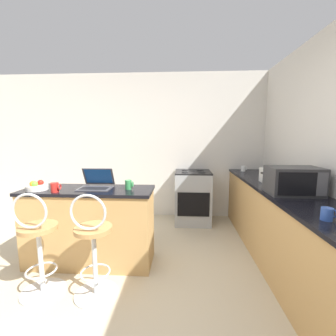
{
  "coord_description": "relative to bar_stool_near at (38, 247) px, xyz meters",
  "views": [
    {
      "loc": [
        0.61,
        -1.52,
        1.49
      ],
      "look_at": [
        0.4,
        1.95,
        0.99
      ],
      "focal_mm": 24.0,
      "sensor_mm": 36.0,
      "label": 1
    }
  ],
  "objects": [
    {
      "name": "ground_plane",
      "position": [
        0.71,
        -0.36,
        -0.47
      ],
      "size": [
        20.0,
        20.0,
        0.0
      ],
      "primitive_type": "plane",
      "color": "#BCAD8E"
    },
    {
      "name": "wall_back",
      "position": [
        0.71,
        2.25,
        0.83
      ],
      "size": [
        12.0,
        0.06,
        2.6
      ],
      "color": "silver",
      "rests_on": "ground_plane"
    },
    {
      "name": "breakfast_bar",
      "position": [
        0.26,
        0.56,
        -0.02
      ],
      "size": [
        1.46,
        0.51,
        0.89
      ],
      "color": "tan",
      "rests_on": "ground_plane"
    },
    {
      "name": "counter_right",
      "position": [
        2.49,
        0.68,
        -0.02
      ],
      "size": [
        0.61,
        3.12,
        0.89
      ],
      "color": "tan",
      "rests_on": "ground_plane"
    },
    {
      "name": "bar_stool_near",
      "position": [
        0.0,
        0.0,
        0.0
      ],
      "size": [
        0.4,
        0.4,
        1.0
      ],
      "color": "silver",
      "rests_on": "ground_plane"
    },
    {
      "name": "bar_stool_far",
      "position": [
        0.52,
        0.0,
        0.0
      ],
      "size": [
        0.4,
        0.4,
        1.0
      ],
      "color": "silver",
      "rests_on": "ground_plane"
    },
    {
      "name": "laptop",
      "position": [
        0.34,
        0.61,
        0.48
      ],
      "size": [
        0.36,
        0.3,
        0.22
      ],
      "color": "#47474C",
      "rests_on": "breakfast_bar"
    },
    {
      "name": "microwave",
      "position": [
        2.46,
        0.45,
        0.57
      ],
      "size": [
        0.5,
        0.34,
        0.28
      ],
      "color": "#2D2D30",
      "rests_on": "counter_right"
    },
    {
      "name": "toaster",
      "position": [
        2.47,
        1.01,
        0.52
      ],
      "size": [
        0.25,
        0.26,
        0.19
      ],
      "color": "silver",
      "rests_on": "counter_right"
    },
    {
      "name": "stove_range",
      "position": [
        1.52,
        1.91,
        -0.02
      ],
      "size": [
        0.6,
        0.6,
        0.9
      ],
      "color": "#9EA3A8",
      "rests_on": "ground_plane"
    },
    {
      "name": "mug_green",
      "position": [
        0.73,
        0.56,
        0.48
      ],
      "size": [
        0.09,
        0.07,
        0.1
      ],
      "color": "#338447",
      "rests_on": "breakfast_bar"
    },
    {
      "name": "fruit_bowl",
      "position": [
        -0.28,
        0.47,
        0.46
      ],
      "size": [
        0.23,
        0.23,
        0.11
      ],
      "color": "silver",
      "rests_on": "breakfast_bar"
    },
    {
      "name": "storage_jar",
      "position": [
        2.66,
        0.8,
        0.51
      ],
      "size": [
        0.11,
        0.11,
        0.16
      ],
      "color": "silver",
      "rests_on": "counter_right"
    },
    {
      "name": "mug_blue",
      "position": [
        2.35,
        -0.29,
        0.47
      ],
      "size": [
        0.1,
        0.08,
        0.09
      ],
      "color": "#2D51AD",
      "rests_on": "counter_right"
    },
    {
      "name": "mug_white",
      "position": [
        2.38,
        1.98,
        0.47
      ],
      "size": [
        0.09,
        0.08,
        0.09
      ],
      "color": "white",
      "rests_on": "counter_right"
    },
    {
      "name": "mug_red",
      "position": [
        -0.03,
        0.39,
        0.48
      ],
      "size": [
        0.1,
        0.08,
        0.1
      ],
      "color": "red",
      "rests_on": "breakfast_bar"
    }
  ]
}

